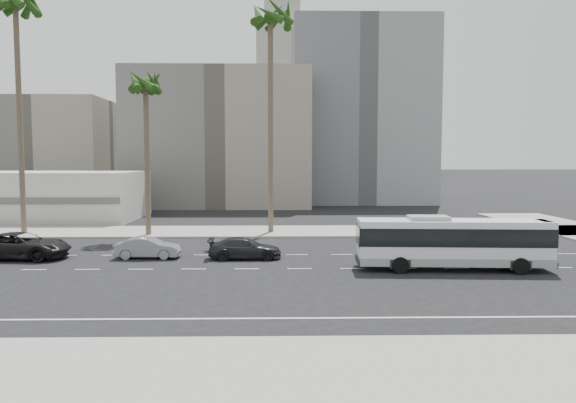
{
  "coord_description": "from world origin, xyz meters",
  "views": [
    {
      "loc": [
        -4.2,
        -29.68,
        6.14
      ],
      "look_at": [
        -3.57,
        4.0,
        3.54
      ],
      "focal_mm": 33.01,
      "sensor_mm": 36.0,
      "label": 1
    }
  ],
  "objects_px": {
    "city_bus": "(453,242)",
    "palm_near": "(270,23)",
    "palm_mid": "(146,87)",
    "car_a": "(245,248)",
    "palm_far": "(16,9)",
    "car_c": "(21,246)",
    "car_b": "(148,248)"
  },
  "relations": [
    {
      "from": "palm_near",
      "to": "car_b",
      "type": "bearing_deg",
      "value": -123.95
    },
    {
      "from": "car_b",
      "to": "palm_near",
      "type": "distance_m",
      "value": 21.63
    },
    {
      "from": "city_bus",
      "to": "palm_mid",
      "type": "height_order",
      "value": "palm_mid"
    },
    {
      "from": "car_c",
      "to": "palm_far",
      "type": "distance_m",
      "value": 21.25
    },
    {
      "from": "city_bus",
      "to": "palm_far",
      "type": "distance_m",
      "value": 38.16
    },
    {
      "from": "car_b",
      "to": "palm_far",
      "type": "relative_size",
      "value": 0.2
    },
    {
      "from": "palm_mid",
      "to": "car_b",
      "type": "bearing_deg",
      "value": -76.55
    },
    {
      "from": "city_bus",
      "to": "car_a",
      "type": "xyz_separation_m",
      "value": [
        -11.91,
        3.59,
        -0.94
      ]
    },
    {
      "from": "car_a",
      "to": "palm_near",
      "type": "bearing_deg",
      "value": -8.53
    },
    {
      "from": "car_c",
      "to": "palm_mid",
      "type": "bearing_deg",
      "value": -26.14
    },
    {
      "from": "palm_far",
      "to": "car_c",
      "type": "bearing_deg",
      "value": -65.42
    },
    {
      "from": "car_a",
      "to": "palm_mid",
      "type": "bearing_deg",
      "value": 38.63
    },
    {
      "from": "car_a",
      "to": "palm_near",
      "type": "relative_size",
      "value": 0.24
    },
    {
      "from": "car_b",
      "to": "palm_mid",
      "type": "height_order",
      "value": "palm_mid"
    },
    {
      "from": "city_bus",
      "to": "car_c",
      "type": "distance_m",
      "value": 26.23
    },
    {
      "from": "city_bus",
      "to": "palm_near",
      "type": "relative_size",
      "value": 0.56
    },
    {
      "from": "car_c",
      "to": "palm_far",
      "type": "xyz_separation_m",
      "value": [
        -5.02,
        10.97,
        17.5
      ]
    },
    {
      "from": "palm_mid",
      "to": "car_a",
      "type": "bearing_deg",
      "value": -50.07
    },
    {
      "from": "city_bus",
      "to": "palm_far",
      "type": "relative_size",
      "value": 0.53
    },
    {
      "from": "car_a",
      "to": "car_c",
      "type": "distance_m",
      "value": 14.04
    },
    {
      "from": "city_bus",
      "to": "car_a",
      "type": "relative_size",
      "value": 2.36
    },
    {
      "from": "palm_far",
      "to": "palm_mid",
      "type": "bearing_deg",
      "value": -5.26
    },
    {
      "from": "car_a",
      "to": "palm_far",
      "type": "distance_m",
      "value": 28.28
    },
    {
      "from": "car_c",
      "to": "palm_near",
      "type": "distance_m",
      "value": 25.43
    },
    {
      "from": "city_bus",
      "to": "palm_mid",
      "type": "distance_m",
      "value": 26.73
    },
    {
      "from": "city_bus",
      "to": "palm_near",
      "type": "distance_m",
      "value": 24.3
    },
    {
      "from": "city_bus",
      "to": "car_b",
      "type": "bearing_deg",
      "value": 171.43
    },
    {
      "from": "car_b",
      "to": "car_a",
      "type": "bearing_deg",
      "value": -91.71
    },
    {
      "from": "car_c",
      "to": "palm_near",
      "type": "xyz_separation_m",
      "value": [
        15.51,
        11.38,
        16.63
      ]
    },
    {
      "from": "palm_near",
      "to": "palm_far",
      "type": "bearing_deg",
      "value": -178.83
    },
    {
      "from": "city_bus",
      "to": "palm_far",
      "type": "xyz_separation_m",
      "value": [
        -30.96,
        14.73,
        16.74
      ]
    },
    {
      "from": "palm_near",
      "to": "car_c",
      "type": "bearing_deg",
      "value": -143.72
    }
  ]
}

